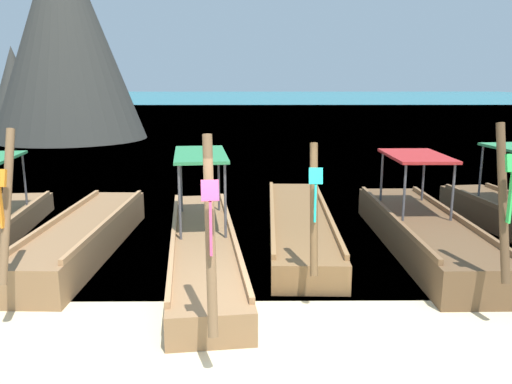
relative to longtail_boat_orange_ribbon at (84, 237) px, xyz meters
name	(u,v)px	position (x,y,z in m)	size (l,w,h in m)	color
ground	(258,338)	(3.42, -3.48, -0.34)	(120.00, 120.00, 0.00)	beige
sea_water	(252,104)	(3.42, 57.70, -0.34)	(120.00, 120.00, 0.00)	#147A89
longtail_boat_orange_ribbon	(84,237)	(0.00, 0.00, 0.00)	(1.29, 5.94, 2.75)	olive
longtail_boat_pink_ribbon	(203,244)	(2.41, -0.39, -0.02)	(2.02, 7.52, 2.79)	olive
longtail_boat_turquoise_ribbon	(299,224)	(4.38, 1.09, -0.07)	(1.48, 6.98, 2.47)	brown
longtail_boat_green_ribbon	(423,232)	(6.82, 0.17, 0.04)	(1.44, 6.32, 2.83)	brown
karst_rock	(61,37)	(-7.13, 19.81, 5.22)	(9.30, 8.33, 11.54)	#383833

